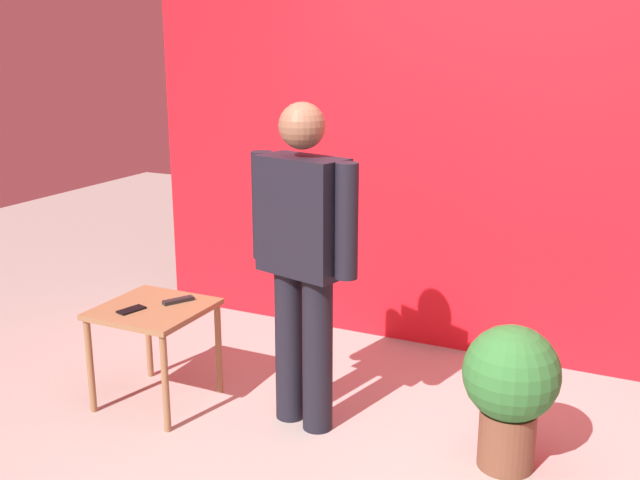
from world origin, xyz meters
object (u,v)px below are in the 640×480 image
object	(u,v)px
cell_phone	(131,310)
side_table	(154,320)
standing_person	(303,251)
potted_plant	(511,385)
tv_remote	(178,300)

from	to	relation	value
cell_phone	side_table	bearing A→B (deg)	74.29
standing_person	potted_plant	bearing A→B (deg)	1.89
standing_person	tv_remote	distance (m)	0.82
standing_person	potted_plant	size ratio (longest dim) A/B	2.39
standing_person	cell_phone	world-z (taller)	standing_person
standing_person	tv_remote	xyz separation A→B (m)	(-0.74, -0.03, -0.36)
tv_remote	potted_plant	world-z (taller)	potted_plant
potted_plant	tv_remote	bearing A→B (deg)	-177.90
cell_phone	standing_person	bearing A→B (deg)	30.81
side_table	standing_person	bearing A→B (deg)	9.86
tv_remote	cell_phone	bearing A→B (deg)	-94.32
standing_person	side_table	distance (m)	0.94
tv_remote	potted_plant	size ratio (longest dim) A/B	0.25
standing_person	tv_remote	size ratio (longest dim) A/B	9.64
standing_person	potted_plant	world-z (taller)	standing_person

